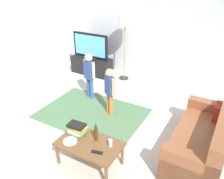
# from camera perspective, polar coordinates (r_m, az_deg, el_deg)

# --- Properties ---
(ground) EXTENTS (7.80, 7.80, 0.00)m
(ground) POSITION_cam_1_polar(r_m,az_deg,el_deg) (4.68, -3.68, -10.08)
(ground) COLOR beige
(wall_back) EXTENTS (6.00, 0.12, 2.70)m
(wall_back) POSITION_cam_1_polar(r_m,az_deg,el_deg) (6.59, 10.67, 13.95)
(wall_back) COLOR silver
(wall_back) RESTS_ON ground
(area_rug) EXTENTS (2.20, 1.60, 0.01)m
(area_rug) POSITION_cam_1_polar(r_m,az_deg,el_deg) (5.20, -4.86, -5.70)
(area_rug) COLOR #4C724C
(area_rug) RESTS_ON ground
(tv_stand) EXTENTS (1.20, 0.44, 0.50)m
(tv_stand) POSITION_cam_1_polar(r_m,az_deg,el_deg) (7.03, -4.91, 5.73)
(tv_stand) COLOR black
(tv_stand) RESTS_ON ground
(tv) EXTENTS (1.10, 0.28, 0.71)m
(tv) POSITION_cam_1_polar(r_m,az_deg,el_deg) (6.82, -5.22, 10.39)
(tv) COLOR black
(tv) RESTS_ON tv_stand
(couch) EXTENTS (0.80, 1.80, 0.86)m
(couch) POSITION_cam_1_polar(r_m,az_deg,el_deg) (4.29, 21.46, -11.41)
(couch) COLOR brown
(couch) RESTS_ON ground
(floor_lamp) EXTENTS (0.36, 0.36, 1.78)m
(floor_lamp) POSITION_cam_1_polar(r_m,az_deg,el_deg) (6.30, 3.17, 15.57)
(floor_lamp) COLOR #262626
(floor_lamp) RESTS_ON ground
(child_near_tv) EXTENTS (0.36, 0.19, 1.12)m
(child_near_tv) POSITION_cam_1_polar(r_m,az_deg,el_deg) (5.52, -5.50, 4.22)
(child_near_tv) COLOR #33598C
(child_near_tv) RESTS_ON ground
(child_center) EXTENTS (0.31, 0.22, 1.05)m
(child_center) POSITION_cam_1_polar(r_m,az_deg,el_deg) (4.87, -0.57, 0.43)
(child_center) COLOR orange
(child_center) RESTS_ON ground
(coffee_table) EXTENTS (1.00, 0.60, 0.42)m
(coffee_table) POSITION_cam_1_polar(r_m,az_deg,el_deg) (3.80, -5.45, -13.28)
(coffee_table) COLOR brown
(coffee_table) RESTS_ON ground
(book_stack) EXTENTS (0.30, 0.24, 0.19)m
(book_stack) POSITION_cam_1_polar(r_m,az_deg,el_deg) (3.92, -8.33, -9.35)
(book_stack) COLOR #388C4C
(book_stack) RESTS_ON coffee_table
(bottle) EXTENTS (0.06, 0.06, 0.30)m
(bottle) POSITION_cam_1_polar(r_m,az_deg,el_deg) (3.75, -3.88, -10.49)
(bottle) COLOR #4C3319
(bottle) RESTS_ON coffee_table
(tv_remote) EXTENTS (0.18, 0.09, 0.02)m
(tv_remote) POSITION_cam_1_polar(r_m,az_deg,el_deg) (3.60, -3.62, -14.83)
(tv_remote) COLOR black
(tv_remote) RESTS_ON coffee_table
(soda_can) EXTENTS (0.07, 0.07, 0.12)m
(soda_can) POSITION_cam_1_polar(r_m,az_deg,el_deg) (3.66, -0.38, -12.78)
(soda_can) COLOR silver
(soda_can) RESTS_ON coffee_table
(plate) EXTENTS (0.22, 0.22, 0.02)m
(plate) POSITION_cam_1_polar(r_m,az_deg,el_deg) (3.83, -10.06, -12.17)
(plate) COLOR white
(plate) RESTS_ON coffee_table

